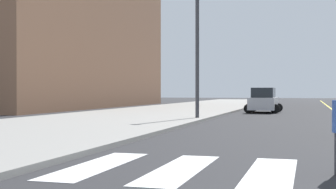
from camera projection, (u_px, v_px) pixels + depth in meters
sidewalk_kerb_west at (120, 118)px, 27.30m from camera, size 10.00×120.00×0.15m
lane_divider_paint at (331, 109)px, 43.12m from camera, size 0.16×80.00×0.01m
car_silver_nearest at (264, 101)px, 35.65m from camera, size 2.63×4.15×1.83m
street_lamp at (197, 41)px, 26.14m from camera, size 0.44×0.44×6.95m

